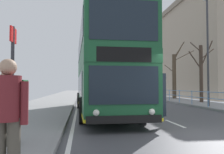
% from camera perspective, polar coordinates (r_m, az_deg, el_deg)
% --- Properties ---
extents(ground, '(15.80, 140.00, 0.20)m').
position_cam_1_polar(ground, '(7.20, 17.34, -13.60)').
color(ground, '#45454A').
extents(double_decker_bus_main, '(3.44, 10.87, 4.48)m').
position_cam_1_polar(double_decker_bus_main, '(12.62, -2.02, 1.73)').
color(double_decker_bus_main, '#19512D').
rests_on(double_decker_bus_main, ground).
extents(pedestrian_railing_far_kerb, '(0.05, 27.08, 1.02)m').
position_cam_1_polar(pedestrian_railing_far_kerb, '(20.55, 15.91, -3.94)').
color(pedestrian_railing_far_kerb, '#598CC6').
rests_on(pedestrian_railing_far_kerb, ground).
extents(pedestrian_with_backpack, '(0.55, 0.56, 1.65)m').
position_cam_1_polar(pedestrian_with_backpack, '(5.88, -24.21, -5.68)').
color(pedestrian_with_backpack, '#4C473D').
rests_on(pedestrian_with_backpack, ground).
extents(pedestrian_companion, '(0.55, 0.56, 1.69)m').
position_cam_1_polar(pedestrian_companion, '(3.41, -23.63, -7.77)').
color(pedestrian_companion, '#4C473D').
rests_on(pedestrian_companion, ground).
extents(bus_stop_sign_near, '(0.08, 0.44, 2.74)m').
position_cam_1_polar(bus_stop_sign_near, '(6.05, -22.86, 1.29)').
color(bus_stop_sign_near, '#2D2D33').
rests_on(bus_stop_sign_near, ground).
extents(street_lamp_far_side, '(0.28, 0.60, 7.53)m').
position_cam_1_polar(street_lamp_far_side, '(17.66, 22.04, 7.85)').
color(street_lamp_far_side, '#38383D').
rests_on(street_lamp_far_side, ground).
extents(bare_tree_far_00, '(1.65, 2.86, 5.02)m').
position_cam_1_polar(bare_tree_far_00, '(46.50, 4.68, -0.96)').
color(bare_tree_far_00, '#4C3D2D').
rests_on(bare_tree_far_00, ground).
extents(bare_tree_far_01, '(2.29, 1.63, 5.01)m').
position_cam_1_polar(bare_tree_far_01, '(21.24, 20.67, 1.27)').
color(bare_tree_far_01, '#423328').
rests_on(bare_tree_far_01, ground).
extents(bare_tree_far_02, '(2.92, 1.29, 6.18)m').
position_cam_1_polar(bare_tree_far_02, '(26.94, 14.79, 0.41)').
color(bare_tree_far_02, '#4C3D2D').
rests_on(bare_tree_far_02, ground).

